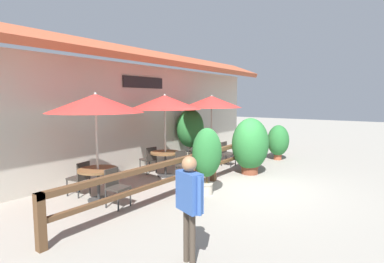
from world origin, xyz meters
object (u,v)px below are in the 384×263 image
at_px(potted_plant_entrance_palm, 207,154).
at_px(dining_table_middle, 165,157).
at_px(patio_umbrella_far, 212,102).
at_px(chair_far_streetside, 227,152).
at_px(patio_umbrella_near, 96,103).
at_px(pedestrian, 189,195).
at_px(potted_plant_broad_leaf, 278,141).
at_px(potted_plant_small_flowering, 250,145).
at_px(patio_umbrella_middle, 165,102).
at_px(chair_near_streetside, 116,185).
at_px(dining_table_far, 211,147).
at_px(dining_table_near, 98,175).
at_px(chair_middle_streetside, 183,164).
at_px(chair_near_wallside, 80,177).
at_px(chair_far_wallside, 197,149).
at_px(potted_plant_tall_tropical, 190,128).
at_px(chair_middle_wallside, 149,158).

bearing_deg(potted_plant_entrance_palm, dining_table_middle, 69.83).
xyz_separation_m(patio_umbrella_far, chair_far_streetside, (-0.01, -0.69, -1.84)).
bearing_deg(patio_umbrella_near, patio_umbrella_far, 1.14).
distance_m(patio_umbrella_near, pedestrian, 3.79).
xyz_separation_m(potted_plant_broad_leaf, potted_plant_small_flowering, (-2.78, -0.10, 0.19)).
relative_size(patio_umbrella_middle, potted_plant_small_flowering, 1.42).
relative_size(chair_near_streetside, potted_plant_broad_leaf, 0.62).
bearing_deg(patio_umbrella_middle, dining_table_far, -2.84).
height_order(dining_table_near, chair_near_streetside, chair_near_streetside).
height_order(patio_umbrella_middle, dining_table_far, patio_umbrella_middle).
height_order(chair_near_streetside, patio_umbrella_middle, patio_umbrella_middle).
bearing_deg(chair_far_streetside, potted_plant_entrance_palm, -161.63).
xyz_separation_m(patio_umbrella_far, dining_table_far, (-0.00, 0.00, -1.71)).
distance_m(chair_near_streetside, potted_plant_small_flowering, 4.71).
bearing_deg(patio_umbrella_far, chair_far_streetside, -90.49).
distance_m(dining_table_far, pedestrian, 7.06).
relative_size(patio_umbrella_far, potted_plant_broad_leaf, 1.85).
bearing_deg(potted_plant_broad_leaf, dining_table_far, 140.05).
distance_m(chair_middle_streetside, potted_plant_entrance_palm, 1.67).
xyz_separation_m(patio_umbrella_near, chair_near_wallside, (-0.05, 0.67, -1.84)).
bearing_deg(chair_far_streetside, potted_plant_small_flowering, -120.34).
distance_m(chair_near_wallside, chair_middle_streetside, 2.97).
xyz_separation_m(chair_near_streetside, potted_plant_entrance_palm, (1.94, -1.18, 0.56)).
bearing_deg(potted_plant_small_flowering, chair_near_wallside, 151.60).
height_order(chair_far_wallside, potted_plant_tall_tropical, potted_plant_tall_tropical).
height_order(chair_near_wallside, dining_table_far, chair_near_wallside).
bearing_deg(patio_umbrella_middle, chair_middle_streetside, -88.71).
bearing_deg(dining_table_middle, dining_table_far, -2.84).
xyz_separation_m(patio_umbrella_near, chair_far_streetside, (5.15, -0.58, -1.84)).
height_order(chair_middle_streetside, chair_middle_wallside, same).
height_order(dining_table_middle, potted_plant_small_flowering, potted_plant_small_flowering).
height_order(potted_plant_small_flowering, pedestrian, potted_plant_small_flowering).
bearing_deg(chair_far_wallside, potted_plant_small_flowering, 77.59).
bearing_deg(pedestrian, dining_table_middle, 154.72).
bearing_deg(patio_umbrella_near, chair_middle_streetside, -10.13).
bearing_deg(chair_far_streetside, potted_plant_broad_leaf, -30.34).
relative_size(patio_umbrella_near, chair_near_streetside, 2.98).
bearing_deg(potted_plant_small_flowering, chair_far_streetside, 62.64).
height_order(patio_umbrella_middle, chair_middle_streetside, patio_umbrella_middle).
height_order(patio_umbrella_middle, chair_far_streetside, patio_umbrella_middle).
bearing_deg(chair_far_streetside, dining_table_far, 86.53).
height_order(dining_table_near, chair_far_streetside, chair_far_streetside).
xyz_separation_m(chair_middle_streetside, pedestrian, (-3.63, -2.95, 0.55)).
relative_size(dining_table_near, potted_plant_tall_tropical, 0.46).
distance_m(dining_table_middle, pedestrian, 5.16).
distance_m(chair_far_streetside, pedestrian, 6.75).
relative_size(chair_near_wallside, potted_plant_entrance_palm, 0.51).
relative_size(chair_near_streetside, patio_umbrella_middle, 0.34).
height_order(chair_far_wallside, potted_plant_entrance_palm, potted_plant_entrance_palm).
bearing_deg(potted_plant_broad_leaf, patio_umbrella_middle, 157.45).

